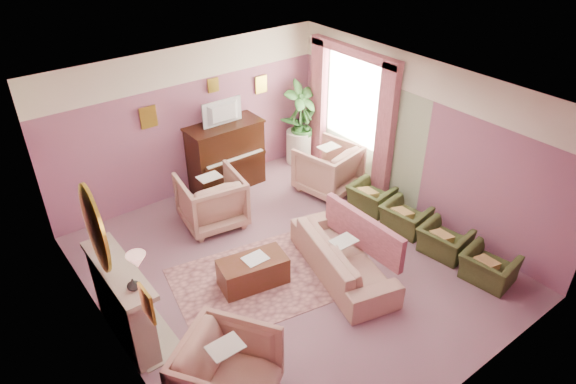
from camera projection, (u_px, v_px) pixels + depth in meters
floor at (291, 266)px, 8.09m from camera, size 5.50×6.00×0.01m
ceiling at (292, 98)px, 6.61m from camera, size 5.50×6.00×0.01m
wall_back at (191, 122)px, 9.37m from camera, size 5.50×0.02×2.80m
wall_front at (468, 311)px, 5.33m from camera, size 5.50×0.02×2.80m
wall_left at (104, 267)px, 5.93m from camera, size 0.02×6.00×2.80m
wall_right at (418, 139)px, 8.77m from camera, size 0.02×6.00×2.80m
picture_rail_band at (185, 64)px, 8.79m from camera, size 5.50×0.01×0.65m
stripe_panel at (362, 131)px, 9.81m from camera, size 0.01×3.00×2.15m
fireplace_surround at (123, 305)px, 6.60m from camera, size 0.30×1.40×1.10m
fireplace_inset at (132, 310)px, 6.73m from camera, size 0.18×0.72×0.68m
fire_ember at (137, 318)px, 6.85m from camera, size 0.06×0.54×0.10m
mantel_shelf at (117, 270)px, 6.31m from camera, size 0.40×1.55×0.07m
hearth at (144, 327)px, 6.99m from camera, size 0.55×1.50×0.02m
mirror_frame at (95, 229)px, 5.88m from camera, size 0.04×0.72×1.20m
mirror_glass at (97, 228)px, 5.89m from camera, size 0.01×0.60×1.06m
sconce_shade at (137, 261)px, 5.12m from camera, size 0.20×0.20×0.16m
piano at (226, 157)px, 9.81m from camera, size 1.40×0.60×1.30m
piano_keyshelf at (236, 161)px, 9.54m from camera, size 1.30×0.12×0.06m
piano_keys at (236, 159)px, 9.52m from camera, size 1.20×0.08×0.02m
piano_top at (224, 125)px, 9.46m from camera, size 1.45×0.65×0.04m
television at (224, 111)px, 9.27m from camera, size 0.80×0.12×0.48m
print_back_left at (148, 117)px, 8.76m from camera, size 0.30×0.03×0.38m
print_back_right at (261, 84)px, 9.94m from camera, size 0.26×0.03×0.34m
print_back_mid at (213, 85)px, 9.28m from camera, size 0.22×0.03×0.26m
print_left_wall at (147, 304)px, 4.98m from camera, size 0.03×0.28×0.36m
window_blind at (354, 96)px, 9.63m from camera, size 0.03×1.40×1.80m
curtain_left at (385, 134)px, 9.18m from camera, size 0.16×0.34×2.60m
curtain_right at (319, 103)px, 10.42m from camera, size 0.16×0.34×2.60m
pelmet at (354, 52)px, 9.13m from camera, size 0.16×2.20×0.16m
mantel_plant at (99, 237)px, 6.60m from camera, size 0.16×0.16×0.28m
mantel_vase at (133, 285)px, 5.92m from camera, size 0.16×0.16×0.16m
area_rug at (259, 281)px, 7.79m from camera, size 2.79×2.24×0.01m
coffee_table at (253, 272)px, 7.63m from camera, size 1.08×0.68×0.45m
table_paper at (255, 258)px, 7.54m from camera, size 0.35×0.28×0.01m
sofa at (343, 250)px, 7.74m from camera, size 0.71×2.12×0.86m
sofa_throw at (363, 232)px, 7.85m from camera, size 0.11×1.61×0.59m
floral_armchair_left at (211, 198)px, 8.82m from camera, size 1.01×1.01×1.05m
floral_armchair_right at (328, 166)px, 9.75m from camera, size 1.01×1.01×1.05m
floral_armchair_front at (228, 372)px, 5.74m from camera, size 1.01×1.01×1.05m
olive_chair_a at (490, 264)px, 7.64m from camera, size 0.52×0.74×0.64m
olive_chair_b at (445, 237)px, 8.19m from camera, size 0.52×0.74×0.64m
olive_chair_c at (406, 214)px, 8.74m from camera, size 0.52×0.74×0.64m
olive_chair_d at (371, 194)px, 9.29m from camera, size 0.52×0.74×0.64m
side_table at (299, 146)px, 10.85m from camera, size 0.52×0.52×0.70m
side_plant_big at (299, 124)px, 10.57m from camera, size 0.30×0.30×0.34m
side_plant_small at (306, 125)px, 10.58m from camera, size 0.16×0.16×0.28m
palm_pot at (300, 155)px, 10.92m from camera, size 0.34×0.34×0.34m
palm_plant at (301, 116)px, 10.45m from camera, size 0.76×0.76×1.44m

